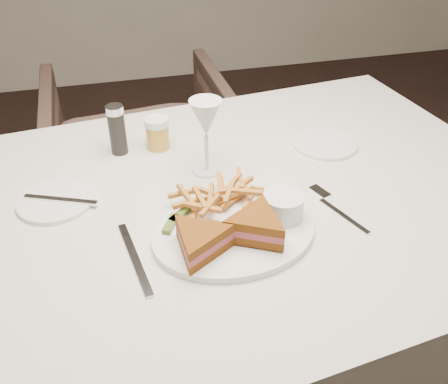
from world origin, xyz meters
TOP-DOWN VIEW (x-y plane):
  - table at (-0.08, -0.02)m, footprint 1.48×1.08m
  - chair_far at (-0.17, 0.91)m, footprint 0.71×0.66m
  - table_setting at (-0.09, -0.06)m, footprint 0.81×0.56m

SIDE VIEW (x-z plane):
  - chair_far at x=-0.17m, z-range 0.00..0.71m
  - table at x=-0.08m, z-range 0.00..0.75m
  - table_setting at x=-0.09m, z-range 0.70..0.88m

